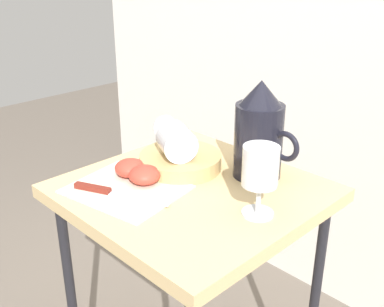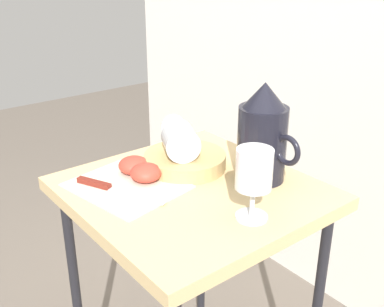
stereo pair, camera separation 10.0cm
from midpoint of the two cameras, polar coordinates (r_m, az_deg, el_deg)
name	(u,v)px [view 2 (the right image)]	position (r m, az deg, el deg)	size (l,w,h in m)	color
table	(192,215)	(1.06, 2.70, -7.51)	(0.51, 0.50, 0.68)	tan
linen_napkin	(127,186)	(1.03, -5.19, -4.01)	(0.23, 0.20, 0.00)	beige
basket_tray	(185,161)	(1.11, 1.71, -0.95)	(0.19, 0.19, 0.04)	tan
pitcher	(262,141)	(1.05, 11.25, 1.40)	(0.16, 0.11, 0.22)	black
wine_glass_upright	(254,173)	(0.89, 10.76, -2.47)	(0.07, 0.07, 0.14)	silver
wine_glass_tipped_near	(180,140)	(1.08, 1.20, 1.57)	(0.16, 0.13, 0.08)	silver
apple_half_left	(134,165)	(1.08, -4.49, -1.48)	(0.07, 0.07, 0.04)	#CC3D2D
apple_half_right	(146,173)	(1.04, -2.91, -2.40)	(0.07, 0.07, 0.04)	#CC3D2D
knife	(107,187)	(1.02, -7.56, -4.14)	(0.21, 0.11, 0.01)	silver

